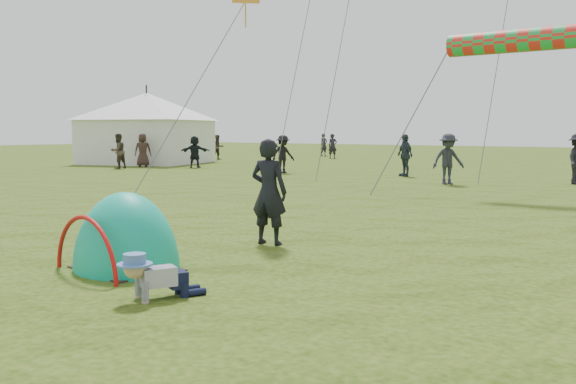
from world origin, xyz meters
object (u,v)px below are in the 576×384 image
Objects in this scene: crawling_toddler at (153,275)px; standing_adult at (269,192)px; popup_tent at (127,269)px; event_marquee at (147,126)px.

standing_adult reaches higher than crawling_toddler.
popup_tent is at bearing 174.50° from crawling_toddler.
standing_adult is 27.30m from event_marquee.
crawling_toddler is 0.41× the size of standing_adult.
standing_adult is (-1.10, 3.46, 0.59)m from crawling_toddler.
popup_tent is at bearing -60.72° from event_marquee.
event_marquee is (-21.79, 16.40, 1.27)m from standing_adult.
popup_tent reaches higher than crawling_toddler.
event_marquee is at bearing -46.55° from standing_adult.
crawling_toddler is at bearing -60.05° from event_marquee.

